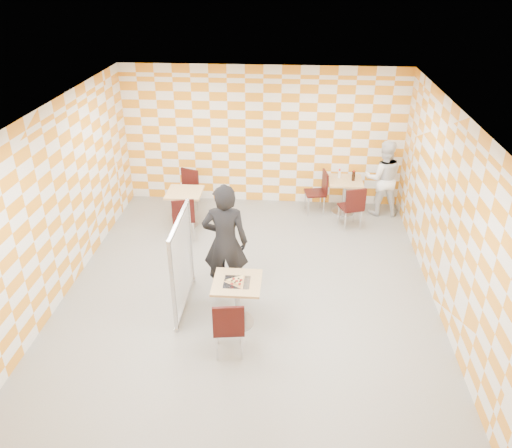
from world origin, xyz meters
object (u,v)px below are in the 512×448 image
(man_dark, at_px, (225,243))
(chair_second_front, at_px, (353,205))
(partition, at_px, (182,262))
(sport_bottle, at_px, (339,174))
(chair_main_front, at_px, (229,325))
(main_table, at_px, (237,295))
(empty_table, at_px, (185,202))
(man_white, at_px, (383,178))
(soda_bottle, at_px, (353,176))
(chair_second_side, at_px, (320,189))
(second_table, at_px, (345,191))
(chair_empty_far, at_px, (188,187))
(chair_empty_near, at_px, (183,216))

(man_dark, bearing_deg, chair_second_front, -133.50)
(partition, relative_size, sport_bottle, 7.75)
(sport_bottle, bearing_deg, chair_main_front, -110.72)
(main_table, bearing_deg, empty_table, 114.59)
(partition, bearing_deg, man_white, 44.80)
(chair_second_front, bearing_deg, soda_bottle, 85.71)
(man_white, bearing_deg, main_table, 54.85)
(main_table, height_order, empty_table, same)
(empty_table, xyz_separation_m, chair_second_side, (2.74, 0.80, 0.04))
(partition, bearing_deg, second_table, 51.69)
(chair_main_front, height_order, man_white, man_white)
(empty_table, bearing_deg, main_table, -65.41)
(chair_second_front, relative_size, chair_empty_far, 1.00)
(chair_second_front, bearing_deg, man_dark, -132.86)
(chair_empty_near, height_order, man_dark, man_dark)
(main_table, height_order, chair_second_front, chair_second_front)
(empty_table, height_order, chair_empty_far, chair_empty_far)
(chair_second_side, xyz_separation_m, partition, (-2.23, -3.47, 0.25))
(chair_second_front, relative_size, man_dark, 0.47)
(chair_second_front, height_order, man_white, man_white)
(empty_table, bearing_deg, chair_main_front, -70.20)
(empty_table, distance_m, chair_second_side, 2.86)
(chair_second_side, distance_m, chair_empty_far, 2.82)
(second_table, relative_size, partition, 0.48)
(sport_bottle, bearing_deg, partition, -126.08)
(main_table, xyz_separation_m, second_table, (1.88, 3.88, 0.00))
(chair_second_side, bearing_deg, second_table, 2.90)
(main_table, xyz_separation_m, soda_bottle, (2.03, 3.87, 0.34))
(man_white, relative_size, soda_bottle, 7.09)
(chair_empty_far, height_order, sport_bottle, sport_bottle)
(chair_empty_near, distance_m, man_white, 4.23)
(empty_table, distance_m, chair_empty_near, 0.67)
(chair_empty_near, bearing_deg, man_dark, -58.27)
(partition, xyz_separation_m, soda_bottle, (2.91, 3.49, 0.06))
(chair_second_side, relative_size, man_dark, 0.47)
(sport_bottle, distance_m, soda_bottle, 0.31)
(sport_bottle, relative_size, soda_bottle, 0.87)
(main_table, distance_m, chair_empty_near, 2.72)
(chair_second_side, bearing_deg, chair_empty_near, -151.02)
(chair_second_side, bearing_deg, man_dark, -117.02)
(man_dark, relative_size, soda_bottle, 8.53)
(man_dark, bearing_deg, main_table, 109.35)
(chair_empty_far, bearing_deg, chair_main_front, -72.05)
(second_table, distance_m, chair_second_side, 0.54)
(chair_empty_near, relative_size, partition, 0.60)
(chair_main_front, distance_m, chair_second_side, 4.78)
(chair_second_front, distance_m, soda_bottle, 0.82)
(chair_empty_near, xyz_separation_m, partition, (0.41, -2.01, 0.25))
(chair_second_front, height_order, sport_bottle, sport_bottle)
(second_table, distance_m, soda_bottle, 0.38)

